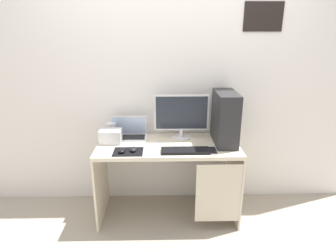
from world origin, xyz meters
TOP-DOWN VIEW (x-y plane):
  - ground_plane at (0.00, 0.00)m, footprint 8.00×8.00m
  - wall_back at (0.00, 0.33)m, footprint 4.00×0.05m
  - desk at (0.02, -0.01)m, footprint 1.31×0.59m
  - pc_tower at (0.53, 0.03)m, footprint 0.19×0.42m
  - monitor at (0.13, 0.16)m, footprint 0.52×0.18m
  - laptop at (-0.38, 0.18)m, footprint 0.35×0.22m
  - speaker at (-0.56, 0.21)m, footprint 0.10×0.10m
  - projector at (-0.54, 0.05)m, footprint 0.20×0.14m
  - keyboard at (0.15, -0.18)m, footprint 0.42×0.14m
  - mousepad at (-0.35, -0.17)m, footprint 0.26×0.20m
  - mouse_left at (-0.31, -0.16)m, footprint 0.06×0.10m
  - mouse_right at (-0.40, -0.18)m, footprint 0.06×0.10m
  - cell_phone at (0.39, -0.16)m, footprint 0.07×0.13m

SIDE VIEW (x-z plane):
  - ground_plane at x=0.00m, z-range 0.00..0.00m
  - desk at x=0.02m, z-range 0.21..0.96m
  - mousepad at x=-0.35m, z-range 0.75..0.75m
  - cell_phone at x=0.39m, z-range 0.75..0.76m
  - keyboard at x=0.15m, z-range 0.75..0.77m
  - mouse_left at x=-0.31m, z-range 0.75..0.78m
  - mouse_right at x=-0.40m, z-range 0.75..0.78m
  - laptop at x=-0.38m, z-range 0.68..0.89m
  - projector at x=-0.54m, z-range 0.75..0.87m
  - speaker at x=-0.56m, z-range 0.75..0.89m
  - monitor at x=0.13m, z-range 0.76..1.19m
  - pc_tower at x=0.53m, z-range 0.75..1.23m
  - wall_back at x=0.00m, z-range 0.00..2.60m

